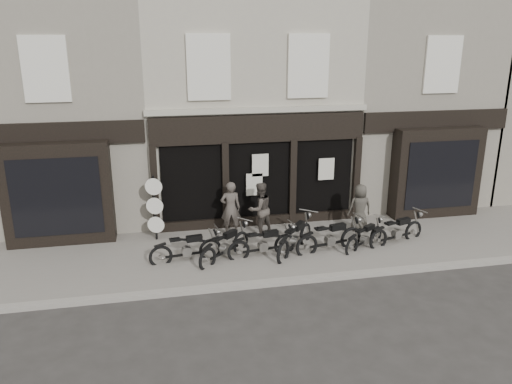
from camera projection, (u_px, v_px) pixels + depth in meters
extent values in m
plane|color=#2D2B28|center=(280.00, 263.00, 14.48)|extent=(90.00, 90.00, 0.00)
cube|color=slate|center=(273.00, 249.00, 15.31)|extent=(30.00, 4.20, 0.12)
cube|color=gray|center=(292.00, 281.00, 13.29)|extent=(30.00, 0.25, 0.13)
cube|color=#AAA592|center=(243.00, 98.00, 18.89)|extent=(7.20, 6.00, 8.20)
cube|color=black|center=(260.00, 128.00, 16.20)|extent=(7.10, 0.18, 0.90)
cube|color=black|center=(259.00, 185.00, 16.83)|extent=(6.50, 0.10, 2.95)
cube|color=black|center=(259.00, 222.00, 17.14)|extent=(7.10, 0.20, 0.44)
cube|color=#ACA795|center=(259.00, 110.00, 16.05)|extent=(7.30, 0.22, 0.18)
cube|color=silver|center=(209.00, 67.00, 15.34)|extent=(1.35, 0.12, 2.00)
cube|color=black|center=(209.00, 67.00, 15.37)|extent=(1.05, 0.06, 1.70)
cube|color=silver|center=(308.00, 66.00, 15.96)|extent=(1.35, 0.12, 2.00)
cube|color=black|center=(308.00, 66.00, 15.99)|extent=(1.05, 0.06, 1.70)
cube|color=black|center=(155.00, 191.00, 16.08)|extent=(0.22, 0.22, 3.00)
cube|color=black|center=(226.00, 187.00, 16.52)|extent=(0.22, 0.22, 3.00)
cube|color=black|center=(293.00, 183.00, 16.96)|extent=(0.22, 0.22, 3.00)
cube|color=black|center=(356.00, 179.00, 17.40)|extent=(0.22, 0.22, 3.00)
cube|color=silver|center=(260.00, 165.00, 16.44)|extent=(0.55, 0.04, 0.75)
cube|color=silver|center=(326.00, 169.00, 16.96)|extent=(0.55, 0.04, 0.75)
cube|color=silver|center=(254.00, 184.00, 16.59)|extent=(0.55, 0.04, 0.75)
cube|color=gray|center=(67.00, 102.00, 17.67)|extent=(5.50, 6.00, 8.20)
cube|color=black|center=(58.00, 194.00, 15.24)|extent=(3.20, 0.70, 3.20)
cube|color=black|center=(56.00, 197.00, 14.91)|extent=(2.60, 0.06, 2.40)
cube|color=black|center=(53.00, 134.00, 14.99)|extent=(5.40, 0.16, 0.70)
cube|color=silver|center=(45.00, 69.00, 14.44)|extent=(1.30, 0.10, 1.90)
cube|color=black|center=(45.00, 69.00, 14.47)|extent=(1.00, 0.06, 1.60)
cube|color=gray|center=(397.00, 94.00, 20.11)|extent=(5.50, 6.00, 8.20)
cube|color=black|center=(436.00, 172.00, 17.68)|extent=(3.20, 0.70, 3.20)
cube|color=black|center=(441.00, 175.00, 17.36)|extent=(2.60, 0.06, 2.40)
cube|color=black|center=(437.00, 121.00, 17.43)|extent=(5.40, 0.16, 0.70)
cube|color=silver|center=(443.00, 65.00, 16.88)|extent=(1.30, 0.10, 1.90)
cube|color=black|center=(442.00, 65.00, 16.91)|extent=(1.00, 0.06, 1.60)
torus|color=black|center=(210.00, 250.00, 14.59)|extent=(0.69, 0.19, 0.68)
torus|color=black|center=(161.00, 257.00, 14.12)|extent=(0.69, 0.19, 0.68)
cube|color=black|center=(186.00, 254.00, 14.37)|extent=(1.18, 0.22, 0.06)
cube|color=#999690|center=(187.00, 252.00, 14.35)|extent=(0.26, 0.21, 0.26)
cube|color=black|center=(194.00, 238.00, 14.32)|extent=(0.48, 0.23, 0.17)
cube|color=black|center=(175.00, 240.00, 14.12)|extent=(0.33, 0.24, 0.06)
cylinder|color=#999690|center=(217.00, 228.00, 14.47)|extent=(0.12, 0.58, 0.04)
torus|color=black|center=(241.00, 243.00, 15.07)|extent=(0.58, 0.54, 0.70)
torus|color=black|center=(208.00, 259.00, 13.93)|extent=(0.58, 0.54, 0.70)
cube|color=black|center=(225.00, 252.00, 14.51)|extent=(0.95, 0.85, 0.06)
cube|color=#999690|center=(225.00, 249.00, 14.51)|extent=(0.31, 0.30, 0.27)
cube|color=black|center=(230.00, 234.00, 14.58)|extent=(0.47, 0.45, 0.17)
cube|color=black|center=(217.00, 239.00, 14.13)|extent=(0.37, 0.36, 0.06)
cylinder|color=#999690|center=(245.00, 219.00, 15.05)|extent=(0.43, 0.47, 0.04)
torus|color=black|center=(285.00, 245.00, 14.94)|extent=(0.69, 0.20, 0.69)
torus|color=black|center=(239.00, 252.00, 14.45)|extent=(0.69, 0.20, 0.69)
cube|color=black|center=(262.00, 249.00, 14.71)|extent=(1.19, 0.24, 0.06)
cube|color=#999690|center=(263.00, 247.00, 14.69)|extent=(0.27, 0.22, 0.26)
cube|color=black|center=(270.00, 233.00, 14.66)|extent=(0.49, 0.24, 0.17)
cube|color=black|center=(252.00, 235.00, 14.46)|extent=(0.33, 0.25, 0.06)
cylinder|color=#999690|center=(292.00, 223.00, 14.82)|extent=(0.13, 0.58, 0.04)
torus|color=black|center=(305.00, 234.00, 15.64)|extent=(0.55, 0.63, 0.74)
torus|color=black|center=(283.00, 253.00, 14.32)|extent=(0.55, 0.63, 0.74)
cube|color=black|center=(295.00, 244.00, 14.99)|extent=(0.88, 1.02, 0.07)
cube|color=#999690|center=(295.00, 242.00, 14.98)|extent=(0.32, 0.33, 0.28)
cube|color=black|center=(299.00, 226.00, 15.08)|extent=(0.47, 0.50, 0.19)
cube|color=black|center=(290.00, 231.00, 14.56)|extent=(0.38, 0.39, 0.07)
cylinder|color=#999690|center=(309.00, 211.00, 15.63)|extent=(0.51, 0.44, 0.04)
torus|color=black|center=(351.00, 238.00, 15.36)|extent=(0.73, 0.25, 0.73)
torus|color=black|center=(307.00, 246.00, 14.75)|extent=(0.73, 0.25, 0.73)
cube|color=black|center=(329.00, 244.00, 15.07)|extent=(1.26, 0.33, 0.06)
cube|color=#999690|center=(330.00, 241.00, 15.05)|extent=(0.29, 0.24, 0.28)
cube|color=black|center=(338.00, 227.00, 15.03)|extent=(0.52, 0.29, 0.18)
cube|color=black|center=(321.00, 229.00, 14.78)|extent=(0.36, 0.28, 0.06)
cylinder|color=#999690|center=(358.00, 216.00, 15.24)|extent=(0.17, 0.62, 0.04)
torus|color=black|center=(376.00, 235.00, 15.74)|extent=(0.56, 0.41, 0.62)
torus|color=black|center=(352.00, 247.00, 14.85)|extent=(0.56, 0.41, 0.62)
cube|color=black|center=(364.00, 242.00, 15.30)|extent=(0.93, 0.63, 0.05)
cube|color=#999690|center=(364.00, 240.00, 15.29)|extent=(0.27, 0.26, 0.24)
cube|color=black|center=(369.00, 227.00, 15.34)|extent=(0.43, 0.36, 0.15)
cube|color=black|center=(360.00, 231.00, 14.99)|extent=(0.33, 0.30, 0.05)
cylinder|color=#999690|center=(381.00, 216.00, 15.69)|extent=(0.32, 0.46, 0.03)
torus|color=black|center=(413.00, 231.00, 15.97)|extent=(0.69, 0.30, 0.69)
torus|color=black|center=(378.00, 240.00, 15.27)|extent=(0.69, 0.30, 0.69)
cube|color=black|center=(396.00, 237.00, 15.63)|extent=(1.17, 0.42, 0.06)
cube|color=#999690|center=(397.00, 234.00, 15.62)|extent=(0.29, 0.25, 0.27)
cube|color=black|center=(403.00, 221.00, 15.62)|extent=(0.50, 0.31, 0.17)
cube|color=black|center=(390.00, 223.00, 15.33)|extent=(0.35, 0.29, 0.06)
cylinder|color=#999690|center=(420.00, 210.00, 15.88)|extent=(0.22, 0.57, 0.04)
imported|color=#4B443E|center=(231.00, 208.00, 16.06)|extent=(0.67, 0.46, 1.78)
imported|color=#473F39|center=(260.00, 209.00, 16.05)|extent=(1.04, 0.95, 1.75)
imported|color=#403D35|center=(360.00, 208.00, 16.44)|extent=(0.79, 0.53, 1.58)
cylinder|color=black|center=(157.00, 242.00, 15.94)|extent=(0.35, 0.35, 0.06)
cylinder|color=black|center=(155.00, 210.00, 15.62)|extent=(0.07, 0.07, 2.22)
cylinder|color=black|center=(153.00, 186.00, 15.36)|extent=(0.53, 0.18, 0.54)
cylinder|color=silver|center=(154.00, 187.00, 15.34)|extent=(0.52, 0.15, 0.54)
cylinder|color=black|center=(155.00, 206.00, 15.55)|extent=(0.53, 0.18, 0.54)
cylinder|color=silver|center=(155.00, 206.00, 15.53)|extent=(0.52, 0.15, 0.54)
cylinder|color=black|center=(156.00, 225.00, 15.74)|extent=(0.53, 0.18, 0.54)
cylinder|color=silver|center=(156.00, 225.00, 15.71)|extent=(0.52, 0.15, 0.54)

